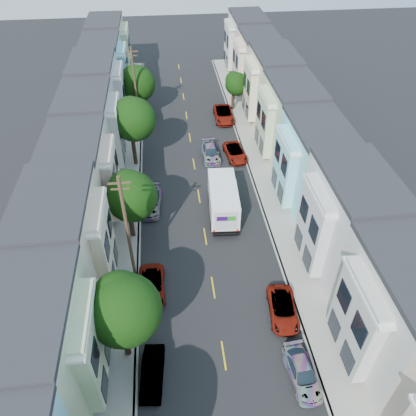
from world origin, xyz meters
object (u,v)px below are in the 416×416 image
tree_c (130,197)px  parked_right_b (283,309)px  utility_pole_near (127,231)px  tree_far_r (236,84)px  parked_left_b (152,373)px  tree_d (133,120)px  parked_right_d (224,115)px  tree_e (136,84)px  fedex_truck (223,199)px  parked_right_a (302,373)px  tree_b (123,310)px  utility_pole_far (136,88)px  parked_left_c (152,287)px  lead_sedan (211,153)px  parked_right_c (235,153)px  parked_left_d (151,202)px

tree_c → parked_right_b: bearing=-41.6°
utility_pole_near → parked_right_b: bearing=-24.5°
tree_far_r → parked_left_b: bearing=-107.2°
tree_d → parked_right_d: 15.52m
tree_far_r → tree_e: bearing=-177.6°
fedex_truck → parked_right_a: fedex_truck is taller
tree_b → parked_right_d: tree_b is taller
utility_pole_far → parked_left_b: bearing=-87.7°
tree_far_r → parked_left_c: bearing=-110.9°
tree_d → lead_sedan: (8.37, 0.47, -4.97)m
utility_pole_near → parked_right_c: utility_pole_near is taller
tree_far_r → tree_c: bearing=-118.5°
parked_left_b → parked_right_c: parked_left_b is taller
utility_pole_near → parked_left_d: bearing=81.0°
utility_pole_far → utility_pole_near: bearing=-90.0°
lead_sedan → parked_right_d: parked_right_d is taller
tree_far_r → utility_pole_far: utility_pole_far is taller
tree_far_r → utility_pole_far: size_ratio=0.52×
lead_sedan → parked_left_c: bearing=-111.3°
tree_c → parked_right_a: 19.13m
utility_pole_far → parked_right_b: size_ratio=2.26×
tree_e → utility_pole_far: bearing=-90.0°
parked_right_d → utility_pole_near: bearing=-112.2°
parked_left_c → parked_right_b: 10.33m
parked_right_c → parked_left_b: bearing=-116.7°
tree_c → parked_right_c: (11.20, 12.03, -3.94)m
tree_far_r → utility_pole_far: bearing=-166.8°
tree_far_r → parked_left_b: tree_far_r is taller
tree_d → parked_left_d: bearing=-79.9°
tree_c → utility_pole_near: utility_pole_near is taller
parked_left_d → parked_right_a: parked_left_d is taller
parked_right_d → tree_far_r: bearing=55.9°
tree_b → parked_left_d: bearing=85.0°
parked_left_c → parked_right_b: (9.80, -3.27, -0.01)m
utility_pole_near → utility_pole_far: (0.00, 26.00, 0.00)m
utility_pole_far → tree_far_r: bearing=13.2°
tree_e → parked_right_d: 12.06m
tree_c → tree_e: (0.00, 23.73, -0.00)m
tree_far_r → fedex_truck: size_ratio=0.77×
fedex_truck → parked_right_d: (2.84, 19.25, -1.08)m
tree_c → utility_pole_far: utility_pole_far is taller
tree_e → parked_right_a: bearing=-73.9°
fedex_truck → parked_right_b: 12.48m
parked_left_d → parked_right_d: bearing=65.6°
tree_d → tree_b: bearing=-90.0°
tree_d → parked_right_b: size_ratio=1.81×
tree_d → parked_left_c: tree_d is taller
utility_pole_near → parked_left_b: bearing=-81.2°
tree_d → fedex_truck: bearing=-49.2°
tree_b → tree_c: (-0.00, 11.94, -0.41)m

